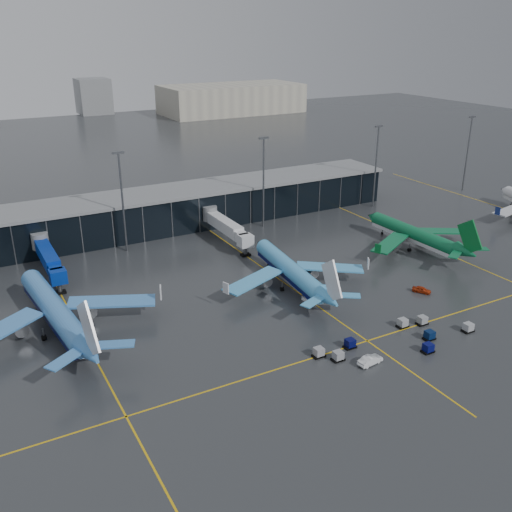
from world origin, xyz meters
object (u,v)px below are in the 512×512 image
airliner_klm_near (290,260)px  service_van_red (422,290)px  airliner_aer_lingus (414,226)px  baggage_carts (396,338)px  service_van_white (370,360)px  mobile_airstair (310,298)px  airliner_arkefly (53,297)px

airliner_klm_near → service_van_red: 28.98m
airliner_klm_near → airliner_aer_lingus: bearing=12.8°
airliner_klm_near → baggage_carts: size_ratio=1.25×
service_van_white → airliner_klm_near: bearing=-15.5°
baggage_carts → service_van_white: baggage_carts is taller
airliner_aer_lingus → mobile_airstair: bearing=-162.8°
airliner_aer_lingus → baggage_carts: airliner_aer_lingus is taller
airliner_arkefly → service_van_white: size_ratio=9.47×
airliner_aer_lingus → service_van_red: (-17.24, -21.43, -5.26)m
service_van_red → service_van_white: (-27.74, -16.64, 0.11)m
airliner_arkefly → service_van_white: (44.20, -37.46, -6.13)m
service_van_white → baggage_carts: bearing=-75.8°
service_van_red → service_van_white: bearing=179.2°
airliner_arkefly → airliner_klm_near: size_ratio=1.13×
airliner_arkefly → service_van_red: (71.94, -20.82, -6.24)m
service_van_red → service_van_white: service_van_white is taller
mobile_airstair → service_van_white: size_ratio=0.73×
airliner_arkefly → airliner_aer_lingus: (89.19, 0.61, -0.98)m
airliner_klm_near → airliner_aer_lingus: (40.18, 4.58, -0.19)m
mobile_airstair → service_van_red: 24.71m
airliner_klm_near → service_van_red: (22.94, -16.85, -5.45)m
airliner_arkefly → baggage_carts: 63.28m
airliner_klm_near → mobile_airstair: bearing=-86.4°
airliner_aer_lingus → baggage_carts: (-36.15, -34.58, -5.18)m
mobile_airstair → service_van_white: bearing=-100.4°
baggage_carts → airliner_arkefly: bearing=147.4°
airliner_klm_near → service_van_white: bearing=-91.8°
airliner_aer_lingus → airliner_klm_near: bearing=-174.6°
baggage_carts → mobile_airstair: 21.66m
airliner_arkefly → mobile_airstair: size_ratio=13.06×
airliner_aer_lingus → mobile_airstair: size_ratio=11.21×
mobile_airstair → service_van_white: mobile_airstair is taller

